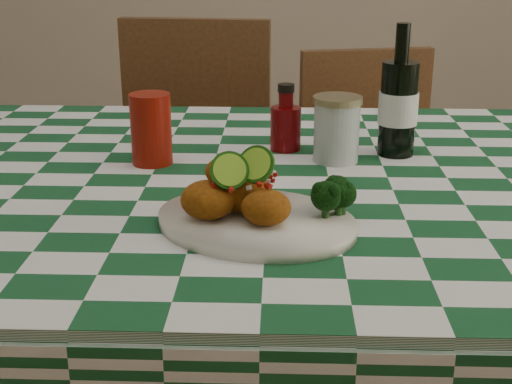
# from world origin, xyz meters

# --- Properties ---
(dining_table) EXTENTS (1.66, 1.06, 0.79)m
(dining_table) POSITION_xyz_m (0.00, 0.00, 0.39)
(dining_table) COLOR #154D27
(dining_table) RESTS_ON ground
(plate) EXTENTS (0.36, 0.32, 0.02)m
(plate) POSITION_xyz_m (-0.01, -0.23, 0.80)
(plate) COLOR silver
(plate) RESTS_ON dining_table
(fried_chicken_pile) EXTENTS (0.14, 0.11, 0.09)m
(fried_chicken_pile) POSITION_xyz_m (-0.03, -0.23, 0.85)
(fried_chicken_pile) COLOR #904F0D
(fried_chicken_pile) RESTS_ON plate
(broccoli_side) EXTENTS (0.07, 0.07, 0.06)m
(broccoli_side) POSITION_xyz_m (0.09, -0.22, 0.83)
(broccoli_side) COLOR black
(broccoli_side) RESTS_ON plate
(red_tumbler) EXTENTS (0.08, 0.08, 0.13)m
(red_tumbler) POSITION_xyz_m (-0.21, 0.06, 0.85)
(red_tumbler) COLOR maroon
(red_tumbler) RESTS_ON dining_table
(ketchup_bottle) EXTENTS (0.07, 0.07, 0.13)m
(ketchup_bottle) POSITION_xyz_m (0.03, 0.16, 0.85)
(ketchup_bottle) COLOR #610407
(ketchup_bottle) RESTS_ON dining_table
(mason_jar) EXTENTS (0.10, 0.10, 0.12)m
(mason_jar) POSITION_xyz_m (0.12, 0.09, 0.85)
(mason_jar) COLOR #B2BCBA
(mason_jar) RESTS_ON dining_table
(beer_bottle) EXTENTS (0.09, 0.09, 0.25)m
(beer_bottle) POSITION_xyz_m (0.24, 0.14, 0.91)
(beer_bottle) COLOR black
(beer_bottle) RESTS_ON dining_table
(wooden_chair_left) EXTENTS (0.47, 0.49, 0.96)m
(wooden_chair_left) POSITION_xyz_m (-0.25, 0.69, 0.48)
(wooden_chair_left) COLOR #472814
(wooden_chair_left) RESTS_ON ground
(wooden_chair_right) EXTENTS (0.47, 0.49, 0.87)m
(wooden_chair_right) POSITION_xyz_m (0.31, 0.75, 0.43)
(wooden_chair_right) COLOR #472814
(wooden_chair_right) RESTS_ON ground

